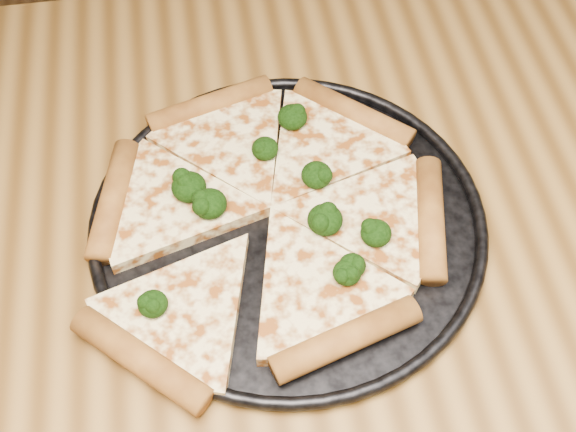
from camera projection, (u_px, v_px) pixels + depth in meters
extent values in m
cube|color=olive|center=(283.00, 329.00, 0.65)|extent=(1.20, 0.90, 0.04)
cube|color=brown|center=(576.00, 177.00, 1.23)|extent=(0.06, 0.06, 0.71)
cylinder|color=black|center=(288.00, 224.00, 0.68)|extent=(0.35, 0.35, 0.01)
torus|color=black|center=(288.00, 220.00, 0.68)|extent=(0.36, 0.36, 0.01)
cylinder|color=#A56829|center=(353.00, 113.00, 0.75)|extent=(0.11, 0.11, 0.02)
cylinder|color=#A56829|center=(210.00, 105.00, 0.75)|extent=(0.13, 0.06, 0.02)
cylinder|color=#A56829|center=(113.00, 200.00, 0.68)|extent=(0.05, 0.13, 0.02)
cylinder|color=#A56829|center=(141.00, 359.00, 0.59)|extent=(0.11, 0.11, 0.02)
cylinder|color=#A56829|center=(346.00, 339.00, 0.60)|extent=(0.13, 0.06, 0.02)
cylinder|color=#A56829|center=(430.00, 219.00, 0.67)|extent=(0.05, 0.13, 0.02)
ellipsoid|color=black|center=(317.00, 175.00, 0.69)|extent=(0.03, 0.03, 0.02)
ellipsoid|color=black|center=(325.00, 220.00, 0.66)|extent=(0.03, 0.03, 0.02)
ellipsoid|color=black|center=(347.00, 273.00, 0.63)|extent=(0.02, 0.02, 0.02)
ellipsoid|color=black|center=(153.00, 304.00, 0.61)|extent=(0.02, 0.02, 0.02)
ellipsoid|color=black|center=(352.00, 265.00, 0.63)|extent=(0.02, 0.02, 0.02)
ellipsoid|color=black|center=(265.00, 149.00, 0.71)|extent=(0.03, 0.03, 0.02)
ellipsoid|color=black|center=(376.00, 233.00, 0.65)|extent=(0.03, 0.03, 0.02)
ellipsoid|color=black|center=(189.00, 187.00, 0.68)|extent=(0.03, 0.03, 0.02)
ellipsoid|color=black|center=(210.00, 204.00, 0.67)|extent=(0.03, 0.03, 0.02)
ellipsoid|color=black|center=(292.00, 117.00, 0.73)|extent=(0.03, 0.03, 0.02)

